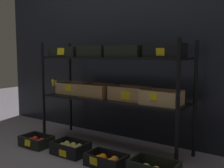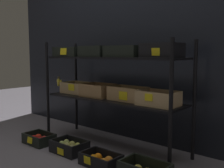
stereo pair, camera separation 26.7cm
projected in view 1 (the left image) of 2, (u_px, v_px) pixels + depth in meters
ground_plane at (112, 147)px, 2.75m from camera, size 10.00×10.00×0.00m
storefront_wall at (133, 44)px, 2.97m from camera, size 3.92×0.12×2.09m
display_rack at (111, 77)px, 2.67m from camera, size 1.63×0.45×1.06m
crate_ground_apple_red at (36, 142)px, 2.77m from camera, size 0.31×0.23×0.11m
crate_ground_pear at (71, 149)px, 2.55m from camera, size 0.33×0.24×0.12m
crate_ground_orange at (106, 161)px, 2.28m from camera, size 0.34×0.22×0.10m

